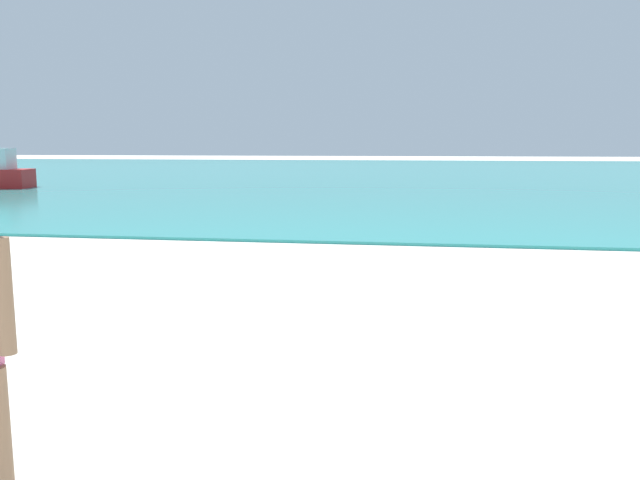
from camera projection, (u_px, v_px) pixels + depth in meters
name	position (u px, v px, depth m)	size (l,w,h in m)	color
water	(412.00, 173.00, 41.09)	(160.00, 60.00, 0.06)	teal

